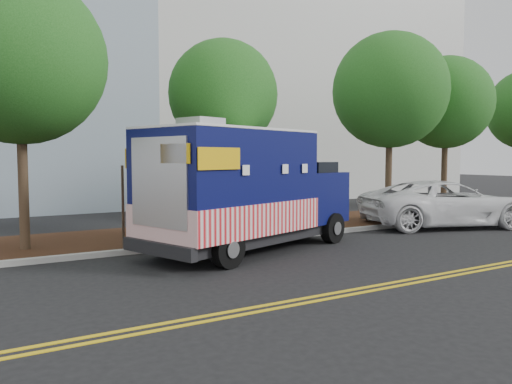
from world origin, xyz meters
TOP-DOWN VIEW (x-y plane):
  - ground at (0.00, 0.00)m, footprint 120.00×120.00m
  - curb at (0.00, 1.40)m, footprint 120.00×0.18m
  - mulch_strip at (0.00, 3.50)m, footprint 120.00×4.00m
  - centerline_near at (0.00, -4.45)m, footprint 120.00×0.10m
  - centerline_far at (0.00, -4.70)m, footprint 120.00×0.10m
  - tree_a at (-5.15, 2.80)m, footprint 4.50×4.50m
  - tree_b at (1.05, 3.22)m, footprint 3.65×3.65m
  - tree_c at (8.28, 2.76)m, footprint 4.59×4.59m
  - tree_d at (11.98, 3.02)m, footprint 4.05×4.05m
  - sign_post at (-2.85, 1.56)m, footprint 0.06×0.06m
  - food_truck at (0.11, 0.16)m, footprint 7.22×4.50m
  - white_car at (9.08, 0.61)m, footprint 6.88×4.82m

SIDE VIEW (x-z plane):
  - ground at x=0.00m, z-range 0.00..0.00m
  - centerline_near at x=0.00m, z-range 0.00..0.01m
  - centerline_far at x=0.00m, z-range 0.00..0.01m
  - curb at x=0.00m, z-range 0.00..0.15m
  - mulch_strip at x=0.00m, z-range 0.00..0.15m
  - white_car at x=9.08m, z-range 0.00..1.74m
  - sign_post at x=-2.85m, z-range 0.00..2.40m
  - food_truck at x=0.11m, z-range -0.17..3.42m
  - tree_b at x=1.05m, z-range 1.43..7.96m
  - tree_d at x=11.98m, z-range 1.49..8.55m
  - tree_a at x=-5.15m, z-range 1.46..8.91m
  - tree_c at x=8.28m, z-range 1.48..9.06m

